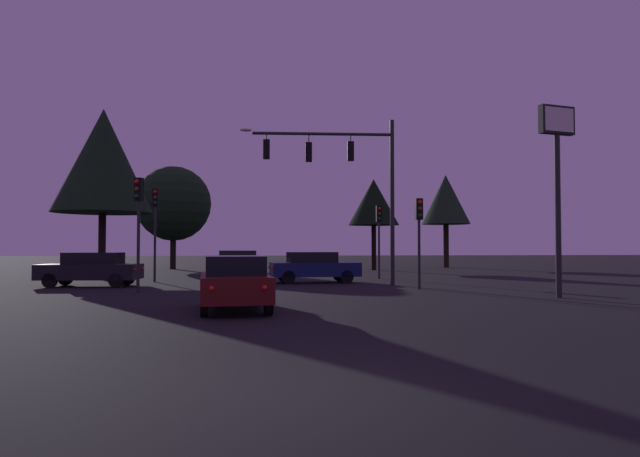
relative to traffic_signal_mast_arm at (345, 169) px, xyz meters
name	(u,v)px	position (x,y,z in m)	size (l,w,h in m)	color
ground_plane	(271,279)	(-3.28, 5.63, -5.37)	(168.00, 168.00, 0.00)	black
traffic_signal_mast_arm	(345,169)	(0.00, 0.00, 0.00)	(7.16, 0.66, 7.70)	#232326
traffic_light_corner_left	(155,216)	(-9.18, 3.53, -2.04)	(0.32, 0.36, 4.72)	#232326
traffic_light_corner_right	(138,211)	(-8.66, -3.18, -2.21)	(0.37, 0.39, 4.46)	#232326
traffic_light_median	(419,224)	(2.69, -2.71, -2.65)	(0.31, 0.35, 3.81)	#232326
traffic_light_far_side	(379,227)	(2.72, 5.04, -2.47)	(0.30, 0.35, 4.07)	#232326
car_nearside_lane	(234,282)	(-4.72, -9.71, -4.57)	(2.16, 4.16, 1.52)	#4C0F0F
car_crossing_left	(91,269)	(-11.45, 0.58, -4.57)	(4.46, 2.16, 1.52)	black
car_crossing_right	(314,267)	(-1.24, 2.04, -4.57)	(4.53, 2.14, 1.52)	#0F1947
car_far_lane	(237,261)	(-5.43, 14.06, -4.57)	(4.01, 4.16, 1.52)	#473828
store_sign_illuminated	(557,157)	(6.37, -7.10, -0.43)	(1.42, 0.56, 6.72)	#232326
tree_behind_sign	(103,161)	(-12.56, 6.57, 1.18)	(5.38, 5.38, 9.47)	black
tree_left_far	(446,200)	(12.26, 21.18, 0.47)	(4.14, 4.14, 8.03)	black
tree_center_horizon	(374,202)	(4.90, 16.58, -0.17)	(3.89, 3.89, 7.00)	black
tree_right_cluster	(173,204)	(-10.66, 20.15, -0.13)	(5.97, 5.97, 8.23)	black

